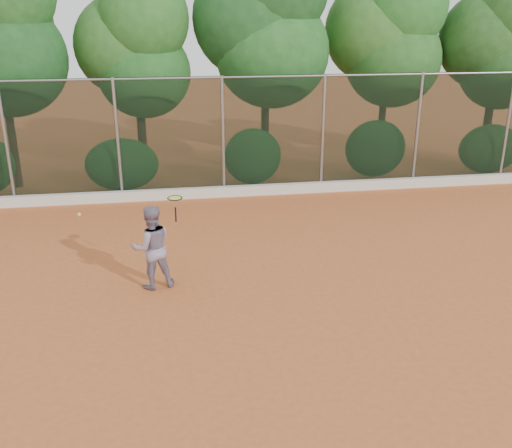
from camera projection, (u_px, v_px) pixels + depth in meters
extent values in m
plane|color=#C15F2D|center=(265.00, 304.00, 10.72)|extent=(80.00, 80.00, 0.00)
cube|color=silver|center=(225.00, 192.00, 16.98)|extent=(24.00, 0.20, 0.30)
imported|color=gray|center=(152.00, 247.00, 11.14)|extent=(0.95, 0.81, 1.70)
cube|color=black|center=(223.00, 137.00, 16.59)|extent=(24.00, 0.01, 3.50)
cylinder|color=gray|center=(222.00, 77.00, 16.00)|extent=(24.00, 0.06, 0.06)
cylinder|color=gray|center=(6.00, 144.00, 15.69)|extent=(0.09, 0.09, 3.50)
cylinder|color=gray|center=(118.00, 141.00, 16.14)|extent=(0.09, 0.09, 3.50)
cylinder|color=gray|center=(223.00, 137.00, 16.59)|extent=(0.09, 0.09, 3.50)
cylinder|color=gray|center=(323.00, 134.00, 17.04)|extent=(0.09, 0.09, 3.50)
cylinder|color=gray|center=(417.00, 131.00, 17.49)|extent=(0.09, 0.09, 3.50)
cylinder|color=gray|center=(507.00, 128.00, 17.95)|extent=(0.09, 0.09, 3.50)
cylinder|color=#4A2D1C|center=(13.00, 141.00, 17.51)|extent=(0.24, 0.24, 2.90)
ellipsoid|color=#246025|center=(7.00, 59.00, 16.59)|extent=(3.50, 2.90, 3.40)
cylinder|color=#3D2617|center=(143.00, 142.00, 18.55)|extent=(0.28, 0.28, 2.40)
ellipsoid|color=#1D531C|center=(144.00, 73.00, 17.72)|extent=(2.90, 2.40, 2.80)
ellipsoid|color=#27591E|center=(126.00, 46.00, 17.65)|extent=(3.20, 2.70, 3.10)
ellipsoid|color=#22561D|center=(144.00, 18.00, 17.00)|extent=(2.70, 2.30, 2.90)
cylinder|color=#3F2A18|center=(265.00, 131.00, 18.77)|extent=(0.26, 0.26, 3.00)
ellipsoid|color=#30762D|center=(272.00, 52.00, 17.84)|extent=(3.60, 3.00, 3.50)
ellipsoid|color=#256328|center=(255.00, 18.00, 17.69)|extent=(3.90, 3.20, 3.80)
cylinder|color=#3C2A17|center=(381.00, 130.00, 19.62)|extent=(0.24, 0.24, 2.70)
ellipsoid|color=#21511C|center=(393.00, 60.00, 18.74)|extent=(3.20, 2.70, 3.10)
ellipsoid|color=#295A1E|center=(378.00, 31.00, 18.63)|extent=(3.50, 2.90, 3.40)
ellipsoid|color=#1F5B20|center=(402.00, 4.00, 18.07)|extent=(3.00, 2.50, 3.10)
cylinder|color=#3B2616|center=(486.00, 132.00, 19.84)|extent=(0.28, 0.28, 2.50)
ellipsoid|color=#2D6024|center=(503.00, 66.00, 19.00)|extent=(3.00, 2.50, 2.90)
ellipsoid|color=#326626|center=(487.00, 40.00, 18.92)|extent=(3.30, 2.80, 3.20)
ellipsoid|color=#2C732B|center=(122.00, 165.00, 17.20)|extent=(2.20, 1.16, 1.60)
ellipsoid|color=#2E722B|center=(253.00, 156.00, 17.76)|extent=(1.80, 1.04, 1.76)
ellipsoid|color=#285F24|center=(375.00, 149.00, 18.33)|extent=(2.00, 1.10, 1.84)
ellipsoid|color=#336827|center=(490.00, 149.00, 18.98)|extent=(2.16, 1.12, 1.64)
cylinder|color=black|center=(176.00, 215.00, 10.93)|extent=(0.03, 0.05, 0.30)
torus|color=black|center=(175.00, 198.00, 10.75)|extent=(0.30, 0.30, 0.04)
cylinder|color=#BFE643|center=(175.00, 198.00, 10.75)|extent=(0.26, 0.25, 0.01)
sphere|color=#C4E233|center=(79.00, 214.00, 10.47)|extent=(0.07, 0.07, 0.07)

